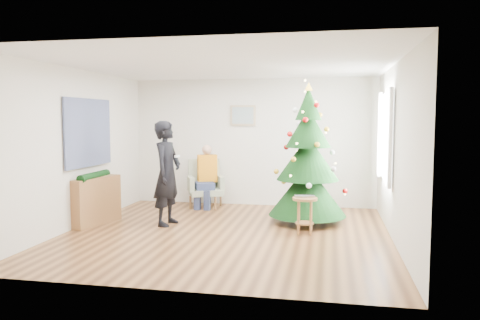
% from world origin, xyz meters
% --- Properties ---
extents(floor, '(5.00, 5.00, 0.00)m').
position_xyz_m(floor, '(0.00, 0.00, 0.00)').
color(floor, brown).
rests_on(floor, ground).
extents(ceiling, '(5.00, 5.00, 0.00)m').
position_xyz_m(ceiling, '(0.00, 0.00, 2.60)').
color(ceiling, white).
rests_on(ceiling, wall_back).
extents(wall_back, '(5.00, 0.00, 5.00)m').
position_xyz_m(wall_back, '(0.00, 2.50, 1.30)').
color(wall_back, silver).
rests_on(wall_back, floor).
extents(wall_front, '(5.00, 0.00, 5.00)m').
position_xyz_m(wall_front, '(0.00, -2.50, 1.30)').
color(wall_front, silver).
rests_on(wall_front, floor).
extents(wall_left, '(0.00, 5.00, 5.00)m').
position_xyz_m(wall_left, '(-2.50, 0.00, 1.30)').
color(wall_left, silver).
rests_on(wall_left, floor).
extents(wall_right, '(0.00, 5.00, 5.00)m').
position_xyz_m(wall_right, '(2.50, 0.00, 1.30)').
color(wall_right, silver).
rests_on(wall_right, floor).
extents(window_panel, '(0.04, 1.30, 1.40)m').
position_xyz_m(window_panel, '(2.47, 1.00, 1.50)').
color(window_panel, white).
rests_on(window_panel, wall_right).
extents(curtains, '(0.05, 1.75, 1.50)m').
position_xyz_m(curtains, '(2.44, 1.00, 1.50)').
color(curtains, white).
rests_on(curtains, wall_right).
extents(christmas_tree, '(1.33, 1.33, 2.40)m').
position_xyz_m(christmas_tree, '(1.20, 1.03, 1.08)').
color(christmas_tree, '#3F2816').
rests_on(christmas_tree, floor).
extents(stool, '(0.38, 0.38, 0.57)m').
position_xyz_m(stool, '(1.20, 0.19, 0.29)').
color(stool, brown).
rests_on(stool, floor).
extents(laptop, '(0.34, 0.25, 0.02)m').
position_xyz_m(laptop, '(1.20, 0.19, 0.59)').
color(laptop, silver).
rests_on(laptop, stool).
extents(armchair, '(0.84, 0.82, 0.96)m').
position_xyz_m(armchair, '(-0.90, 2.06, 0.35)').
color(armchair, '#9AA686').
rests_on(armchair, floor).
extents(seated_person, '(0.48, 0.62, 1.26)m').
position_xyz_m(seated_person, '(-0.87, 2.01, 0.64)').
color(seated_person, navy).
rests_on(seated_person, armchair).
extents(standing_man, '(0.49, 0.68, 1.75)m').
position_xyz_m(standing_man, '(-1.10, 0.39, 0.88)').
color(standing_man, black).
rests_on(standing_man, floor).
extents(game_controller, '(0.05, 0.13, 0.04)m').
position_xyz_m(game_controller, '(-0.92, 0.36, 1.17)').
color(game_controller, white).
rests_on(game_controller, standing_man).
extents(console, '(0.53, 1.04, 0.80)m').
position_xyz_m(console, '(-2.33, 0.20, 0.40)').
color(console, brown).
rests_on(console, floor).
extents(garland, '(0.14, 0.90, 0.14)m').
position_xyz_m(garland, '(-2.33, 0.20, 0.82)').
color(garland, black).
rests_on(garland, console).
extents(tapestry, '(0.03, 1.50, 1.15)m').
position_xyz_m(tapestry, '(-2.46, 0.30, 1.55)').
color(tapestry, black).
rests_on(tapestry, wall_left).
extents(framed_picture, '(0.52, 0.05, 0.42)m').
position_xyz_m(framed_picture, '(-0.20, 2.46, 1.85)').
color(framed_picture, tan).
rests_on(framed_picture, wall_back).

